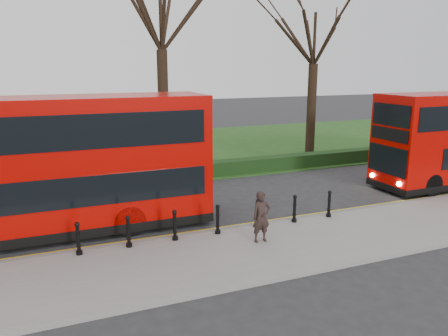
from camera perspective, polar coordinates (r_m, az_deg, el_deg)
name	(u,v)px	position (r m, az deg, el deg)	size (l,w,h in m)	color
ground	(182,228)	(16.34, -5.52, -7.79)	(120.00, 120.00, 0.00)	#28282B
pavement	(210,258)	(13.68, -1.82, -11.71)	(60.00, 4.00, 0.15)	gray
kerb	(190,235)	(15.42, -4.44, -8.78)	(60.00, 0.25, 0.16)	slate
grass_verge	(118,153)	(30.51, -13.69, 1.86)	(60.00, 18.00, 0.06)	#214617
hedge	(143,176)	(22.54, -10.54, -0.98)	(60.00, 0.90, 0.80)	black
yellow_line_outer	(188,234)	(15.71, -4.78, -8.63)	(60.00, 0.10, 0.01)	yellow
yellow_line_inner	(186,232)	(15.89, -5.00, -8.38)	(60.00, 0.10, 0.01)	yellow
tree_mid	(160,9)	(25.62, -8.30, 19.91)	(7.82, 7.82, 12.22)	black
tree_right	(315,33)	(29.61, 11.78, 16.92)	(6.95, 6.95, 10.86)	black
bollard_row	(218,220)	(15.18, -0.83, -6.77)	(9.36, 0.15, 1.00)	black
bus_lead	(33,169)	(16.21, -23.64, -0.07)	(12.10, 2.78, 4.82)	#AD0501
pedestrian	(261,217)	(14.45, 4.90, -6.38)	(0.62, 0.41, 1.71)	black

